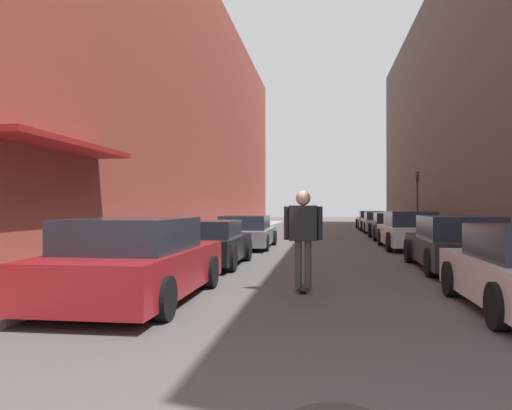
# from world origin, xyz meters

# --- Properties ---
(ground) EXTENTS (107.13, 107.13, 0.00)m
(ground) POSITION_xyz_m (0.00, 19.48, 0.00)
(ground) COLOR #4C4947
(curb_strip_left) EXTENTS (1.80, 48.70, 0.12)m
(curb_strip_left) POSITION_xyz_m (-5.08, 24.35, 0.06)
(curb_strip_left) COLOR gray
(curb_strip_left) RESTS_ON ground
(curb_strip_right) EXTENTS (1.80, 48.70, 0.12)m
(curb_strip_right) POSITION_xyz_m (5.08, 24.35, 0.06)
(curb_strip_right) COLOR gray
(curb_strip_right) RESTS_ON ground
(building_row_left) EXTENTS (4.90, 48.70, 13.58)m
(building_row_left) POSITION_xyz_m (-7.98, 24.34, 6.79)
(building_row_left) COLOR brown
(building_row_left) RESTS_ON ground
(building_row_right) EXTENTS (4.90, 48.70, 14.21)m
(building_row_right) POSITION_xyz_m (7.98, 24.34, 7.10)
(building_row_right) COLOR #564C47
(building_row_right) RESTS_ON ground
(parked_car_left_0) EXTENTS (2.09, 4.59, 1.39)m
(parked_car_left_0) POSITION_xyz_m (-3.22, 6.51, 0.66)
(parked_car_left_0) COLOR maroon
(parked_car_left_0) RESTS_ON ground
(parked_car_left_1) EXTENTS (1.98, 4.01, 1.21)m
(parked_car_left_1) POSITION_xyz_m (-3.19, 11.56, 0.59)
(parked_car_left_1) COLOR black
(parked_car_left_1) RESTS_ON ground
(parked_car_left_2) EXTENTS (2.04, 4.60, 1.24)m
(parked_car_left_2) POSITION_xyz_m (-3.05, 17.33, 0.59)
(parked_car_left_2) COLOR gray
(parked_car_left_2) RESTS_ON ground
(parked_car_right_1) EXTENTS (2.01, 4.75, 1.35)m
(parked_car_right_1) POSITION_xyz_m (3.20, 11.51, 0.65)
(parked_car_right_1) COLOR #232326
(parked_car_right_1) RESTS_ON ground
(parked_car_right_2) EXTENTS (1.94, 4.55, 1.40)m
(parked_car_right_2) POSITION_xyz_m (3.05, 17.65, 0.67)
(parked_car_right_2) COLOR silver
(parked_car_right_2) RESTS_ON ground
(parked_car_right_3) EXTENTS (2.05, 4.44, 1.28)m
(parked_car_right_3) POSITION_xyz_m (3.18, 23.07, 0.63)
(parked_car_right_3) COLOR black
(parked_car_right_3) RESTS_ON ground
(parked_car_right_4) EXTENTS (1.85, 4.22, 1.26)m
(parked_car_right_4) POSITION_xyz_m (3.11, 28.96, 0.62)
(parked_car_right_4) COLOR #B7B7BC
(parked_car_right_4) RESTS_ON ground
(parked_car_right_5) EXTENTS (1.98, 4.23, 1.28)m
(parked_car_right_5) POSITION_xyz_m (3.21, 34.14, 0.62)
(parked_car_right_5) COLOR silver
(parked_car_right_5) RESTS_ON ground
(skateboarder) EXTENTS (0.72, 0.78, 1.88)m
(skateboarder) POSITION_xyz_m (-0.47, 7.88, 1.16)
(skateboarder) COLOR black
(skateboarder) RESTS_ON ground
(traffic_light) EXTENTS (0.16, 0.22, 3.24)m
(traffic_light) POSITION_xyz_m (4.69, 25.07, 2.14)
(traffic_light) COLOR #2D2D2D
(traffic_light) RESTS_ON curb_strip_right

